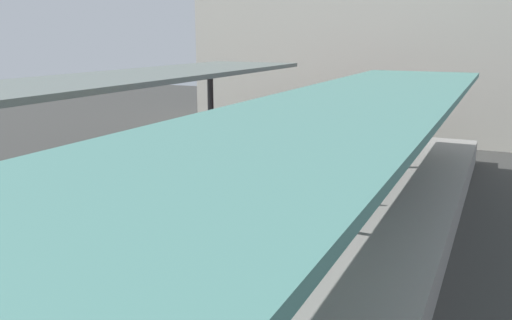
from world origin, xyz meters
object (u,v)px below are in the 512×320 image
at_px(platform_bench, 330,186).
at_px(passenger_mid_platform, 241,285).
at_px(platform_sign, 268,163).
at_px(commuter_train, 286,144).

distance_m(platform_bench, passenger_mid_platform, 7.06).
bearing_deg(platform_bench, platform_sign, -104.59).
bearing_deg(platform_bench, passenger_mid_platform, -83.18).
bearing_deg(platform_sign, platform_bench, 75.41).
bearing_deg(platform_bench, commuter_train, 127.49).
height_order(commuter_train, platform_bench, commuter_train).
height_order(platform_bench, platform_sign, platform_sign).
relative_size(platform_sign, passenger_mid_platform, 1.27).
distance_m(platform_sign, passenger_mid_platform, 4.67).
distance_m(commuter_train, passenger_mid_platform, 11.26).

